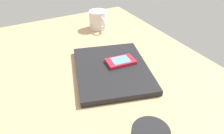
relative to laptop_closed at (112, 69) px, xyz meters
The scene contains 4 objects.
desk_surface 4.62cm from the laptop_closed, 75.55° to the right, with size 120.00×80.00×3.00cm, color tan.
laptop_closed is the anchor object (origin of this frame).
cell_phone_on_laptop 4.37cm from the laptop_closed, 103.91° to the left, with size 7.00×10.40×1.21cm.
coffee_mug 37.44cm from the laptop_closed, 161.99° to the left, with size 11.56×8.33×8.65cm.
Camera 1 is at (51.83, -24.59, 45.94)cm, focal length 34.00 mm.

